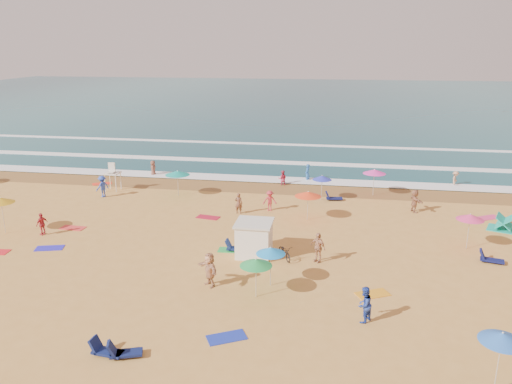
# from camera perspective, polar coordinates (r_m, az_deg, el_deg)

# --- Properties ---
(ground) EXTENTS (220.00, 220.00, 0.00)m
(ground) POSITION_cam_1_polar(r_m,az_deg,el_deg) (33.41, -5.84, -5.18)
(ground) COLOR gold
(ground) RESTS_ON ground
(ocean) EXTENTS (220.00, 140.00, 0.18)m
(ocean) POSITION_cam_1_polar(r_m,az_deg,el_deg) (114.87, 5.26, 10.36)
(ocean) COLOR #0C4756
(ocean) RESTS_ON ground
(wet_sand) EXTENTS (220.00, 220.00, 0.00)m
(wet_sand) POSITION_cam_1_polar(r_m,az_deg,el_deg) (44.94, -1.71, 0.66)
(wet_sand) COLOR olive
(wet_sand) RESTS_ON ground
(surf_foam) EXTENTS (200.00, 18.70, 0.05)m
(surf_foam) POSITION_cam_1_polar(r_m,az_deg,el_deg) (53.32, 0.11, 3.32)
(surf_foam) COLOR white
(surf_foam) RESTS_ON ground
(cabana) EXTENTS (2.00, 2.00, 2.00)m
(cabana) POSITION_cam_1_polar(r_m,az_deg,el_deg) (30.24, -0.22, -5.44)
(cabana) COLOR white
(cabana) RESTS_ON ground
(cabana_roof) EXTENTS (2.20, 2.20, 0.12)m
(cabana_roof) POSITION_cam_1_polar(r_m,az_deg,el_deg) (29.86, -0.22, -3.55)
(cabana_roof) COLOR silver
(cabana_roof) RESTS_ON cabana
(bicycle) EXTENTS (1.31, 1.75, 0.88)m
(bicycle) POSITION_cam_1_polar(r_m,az_deg,el_deg) (29.95, 3.30, -6.86)
(bicycle) COLOR black
(bicycle) RESTS_ON ground
(lifeguard_stand) EXTENTS (1.20, 1.20, 2.10)m
(lifeguard_stand) POSITION_cam_1_polar(r_m,az_deg,el_deg) (45.21, -16.06, 1.47)
(lifeguard_stand) COLOR white
(lifeguard_stand) RESTS_ON ground
(beach_umbrellas) EXTENTS (57.17, 31.32, 0.81)m
(beach_umbrellas) POSITION_cam_1_polar(r_m,az_deg,el_deg) (32.83, 0.16, -1.58)
(beach_umbrellas) COLOR #EA184A
(beach_umbrellas) RESTS_ON ground
(loungers) EXTENTS (60.73, 23.81, 0.34)m
(loungers) POSITION_cam_1_polar(r_m,az_deg,el_deg) (29.07, 7.32, -8.31)
(loungers) COLOR #0E1A47
(loungers) RESTS_ON ground
(towels) EXTENTS (38.14, 29.11, 0.03)m
(towels) POSITION_cam_1_polar(r_m,az_deg,el_deg) (32.28, -11.06, -6.19)
(towels) COLOR red
(towels) RESTS_ON ground
(beachgoers) EXTENTS (47.58, 25.95, 2.12)m
(beachgoers) POSITION_cam_1_polar(r_m,az_deg,el_deg) (36.62, -2.65, -1.79)
(beachgoers) COLOR tan
(beachgoers) RESTS_ON ground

